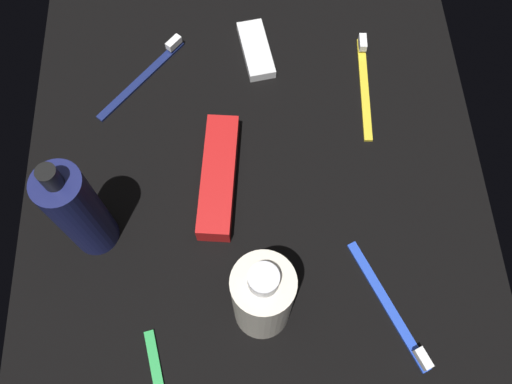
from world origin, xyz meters
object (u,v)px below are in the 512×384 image
bodywash_bottle (266,298)px  toothpaste_box_red (219,177)px  snack_bar_white (256,50)px  toothbrush_navy (146,73)px  toothbrush_blue (393,312)px  lotion_bottle (78,211)px  toothbrush_yellow (364,80)px

bodywash_bottle → toothpaste_box_red: bearing=-163.7°
toothpaste_box_red → snack_bar_white: size_ratio=1.69×
toothbrush_navy → toothpaste_box_red: 21.21cm
toothbrush_navy → snack_bar_white: (-3.41, 16.81, 0.14)cm
toothbrush_blue → toothpaste_box_red: toothpaste_box_red is taller
lotion_bottle → bodywash_bottle: size_ratio=1.13×
toothbrush_yellow → toothbrush_blue: 34.65cm
lotion_bottle → snack_bar_white: bearing=141.8°
toothbrush_navy → toothbrush_yellow: 32.99cm
lotion_bottle → toothpaste_box_red: lotion_bottle is taller
lotion_bottle → toothbrush_navy: lotion_bottle is taller
toothbrush_navy → snack_bar_white: toothbrush_navy is taller
bodywash_bottle → toothbrush_blue: bearing=86.3°
toothpaste_box_red → snack_bar_white: bearing=170.2°
bodywash_bottle → snack_bar_white: (-39.97, 0.86, -7.07)cm
bodywash_bottle → toothbrush_blue: 17.56cm
toothbrush_yellow → toothpaste_box_red: size_ratio=1.02×
bodywash_bottle → toothpaste_box_red: (-18.24, -5.32, -6.22)cm
lotion_bottle → bodywash_bottle: (11.25, 21.72, -0.82)cm
toothbrush_navy → snack_bar_white: bearing=101.5°
lotion_bottle → toothpaste_box_red: 19.16cm
toothbrush_yellow → snack_bar_white: 17.25cm
toothbrush_navy → toothbrush_blue: size_ratio=0.84×
lotion_bottle → toothbrush_blue: 40.44cm
toothbrush_navy → snack_bar_white: size_ratio=1.37×
toothbrush_navy → toothbrush_blue: same height
toothbrush_yellow → snack_bar_white: bearing=-111.6°
bodywash_bottle → toothpaste_box_red: bodywash_bottle is taller
toothpaste_box_red → snack_bar_white: (-21.73, 6.18, -0.85)cm
lotion_bottle → toothbrush_yellow: bearing=120.1°
toothbrush_blue → toothpaste_box_red: bearing=-132.1°
toothpaste_box_red → toothbrush_yellow: bearing=130.7°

